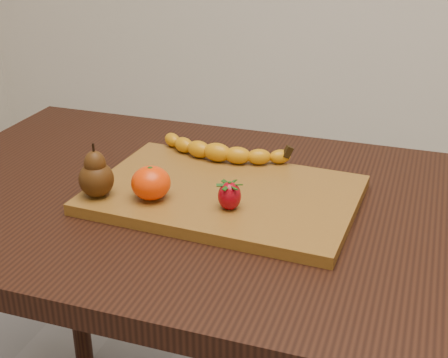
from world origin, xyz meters
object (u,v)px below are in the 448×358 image
(pear, at_px, (95,170))
(mandarin, at_px, (151,183))
(cutting_board, at_px, (224,195))
(table, at_px, (182,241))

(pear, xyz_separation_m, mandarin, (0.09, 0.02, -0.02))
(cutting_board, bearing_deg, mandarin, -143.15)
(table, xyz_separation_m, pear, (-0.11, -0.09, 0.16))
(table, distance_m, pear, 0.22)
(table, height_order, cutting_board, cutting_board)
(table, distance_m, cutting_board, 0.13)
(cutting_board, xyz_separation_m, mandarin, (-0.10, -0.07, 0.04))
(cutting_board, distance_m, pear, 0.22)
(table, relative_size, mandarin, 15.09)
(cutting_board, distance_m, mandarin, 0.13)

